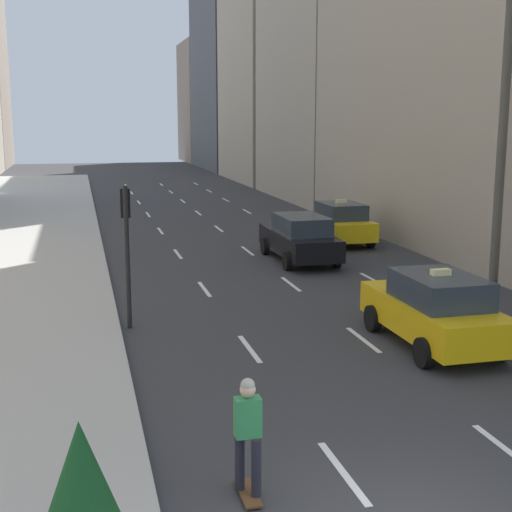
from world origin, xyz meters
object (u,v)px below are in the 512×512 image
at_px(sedan_black_near, 300,238).
at_px(skateboarder, 248,432).
at_px(taxi_lead, 435,309).
at_px(taxi_second, 339,222).
at_px(planter_with_shrub, 82,504).
at_px(traffic_light_pole, 126,233).

relative_size(sedan_black_near, skateboarder, 2.84).
distance_m(taxi_lead, taxi_second, 13.98).
height_order(planter_with_shrub, traffic_light_pole, traffic_light_pole).
distance_m(taxi_second, sedan_black_near, 4.36).
distance_m(taxi_lead, planter_with_shrub, 10.74).
relative_size(sedan_black_near, planter_with_shrub, 2.54).
xyz_separation_m(sedan_black_near, planter_with_shrub, (-7.96, -17.56, 0.27)).
height_order(taxi_lead, taxi_second, same).
height_order(taxi_lead, traffic_light_pole, traffic_light_pole).
xyz_separation_m(taxi_second, planter_with_shrub, (-10.76, -20.90, 0.27)).
xyz_separation_m(taxi_lead, sedan_black_near, (0.00, 10.36, 0.00)).
bearing_deg(taxi_second, skateboarder, -113.97).
relative_size(taxi_second, planter_with_shrub, 2.26).
xyz_separation_m(taxi_second, traffic_light_pole, (-9.55, -10.42, 1.53)).
height_order(sedan_black_near, planter_with_shrub, planter_with_shrub).
distance_m(taxi_second, skateboarder, 21.02).
bearing_deg(taxi_lead, traffic_light_pole, 154.09).
distance_m(planter_with_shrub, traffic_light_pole, 10.62).
xyz_separation_m(skateboarder, traffic_light_pole, (-1.01, 8.79, 1.45)).
bearing_deg(sedan_black_near, skateboarder, -109.89).
xyz_separation_m(taxi_lead, skateboarder, (-5.74, -5.51, 0.08)).
bearing_deg(traffic_light_pole, sedan_black_near, 46.37).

